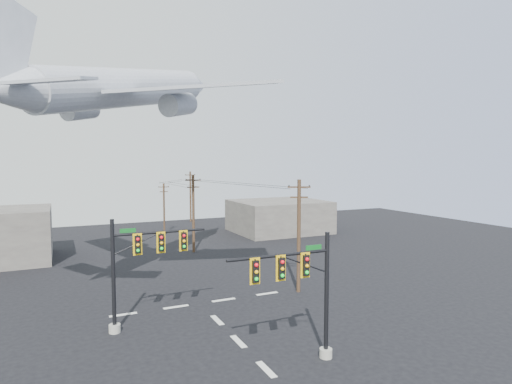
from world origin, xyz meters
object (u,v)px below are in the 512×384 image
signal_mast_near (304,291)px  airliner (128,89)px  utility_pole_a (299,234)px  utility_pole_d (190,195)px  signal_mast_far (138,267)px  utility_pole_b (193,212)px  utility_pole_c (164,208)px

signal_mast_near → airliner: 23.09m
utility_pole_a → utility_pole_d: (3.54, 45.61, -0.24)m
utility_pole_d → signal_mast_far: bearing=-107.0°
utility_pole_a → airliner: (-13.24, 6.00, 12.37)m
signal_mast_far → utility_pole_b: bearing=64.6°
signal_mast_far → utility_pole_c: utility_pole_c is taller
utility_pole_b → utility_pole_d: size_ratio=1.03×
utility_pole_d → airliner: size_ratio=0.39×
utility_pole_a → utility_pole_b: (-3.65, 19.52, -0.09)m
signal_mast_far → airliner: 15.79m
utility_pole_b → utility_pole_c: bearing=96.8°
utility_pole_d → utility_pole_c: bearing=-119.1°
utility_pole_a → utility_pole_b: 19.86m
utility_pole_b → signal_mast_near: bearing=-90.7°
utility_pole_a → utility_pole_c: (-4.20, 33.34, -0.99)m
signal_mast_near → utility_pole_c: utility_pole_c is taller
signal_mast_near → utility_pole_d: utility_pole_d is taller
utility_pole_a → airliner: airliner is taller
signal_mast_near → utility_pole_b: utility_pole_b is taller
signal_mast_far → utility_pole_b: utility_pole_b is taller
utility_pole_c → utility_pole_b: bearing=-87.0°
signal_mast_far → utility_pole_d: size_ratio=0.81×
utility_pole_b → airliner: airliner is taller
signal_mast_far → utility_pole_a: utility_pole_a is taller
utility_pole_a → airliner: size_ratio=0.41×
utility_pole_b → utility_pole_c: (-0.55, 13.82, -0.91)m
signal_mast_near → utility_pole_a: bearing=60.8°
utility_pole_a → utility_pole_c: size_ratio=1.24×
utility_pole_b → utility_pole_d: bearing=79.1°
signal_mast_near → utility_pole_b: (2.82, 31.09, 0.90)m
utility_pole_c → airliner: bearing=-107.5°
signal_mast_far → airliner: bearing=84.1°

